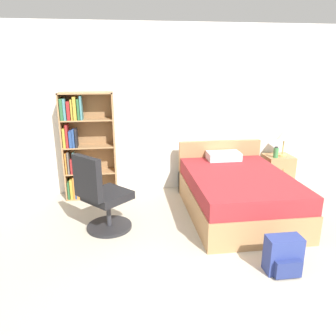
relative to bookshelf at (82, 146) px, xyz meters
name	(u,v)px	position (x,y,z in m)	size (l,w,h in m)	color
ground_plane	(250,332)	(1.54, -2.99, -0.83)	(14.00, 14.00, 0.00)	#BCB29E
wall_back	(180,110)	(1.54, 0.24, 0.47)	(9.00, 0.06, 2.60)	white
bookshelf	(82,146)	(0.00, 0.00, 0.00)	(0.77, 0.29, 1.62)	#AD7F51
bed	(236,192)	(2.14, -0.86, -0.52)	(1.32, 1.91, 0.84)	#AD7F51
office_chair	(102,198)	(0.33, -1.16, -0.39)	(0.72, 0.72, 1.01)	#232326
nightstand	(277,172)	(3.13, -0.06, -0.54)	(0.44, 0.43, 0.57)	#AD7F51
table_lamp	(285,135)	(3.18, -0.08, 0.09)	(0.23, 0.23, 0.45)	tan
water_bottle	(276,152)	(3.02, -0.16, -0.17)	(0.08, 0.08, 0.18)	#3F8C4C
backpack_blue	(284,256)	(2.15, -2.27, -0.64)	(0.35, 0.25, 0.38)	navy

